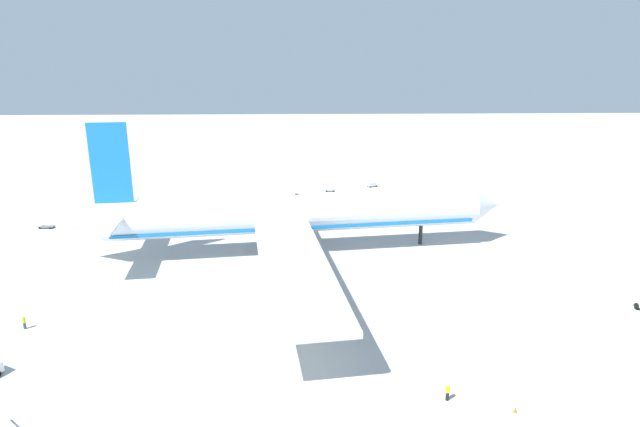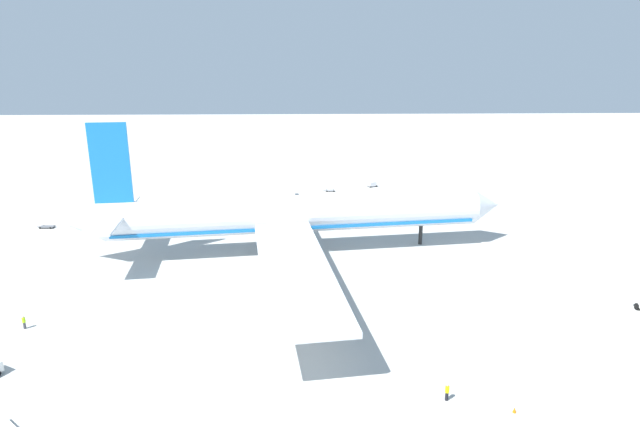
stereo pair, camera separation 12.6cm
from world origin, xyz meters
name	(u,v)px [view 1 (the left image)]	position (x,y,z in m)	size (l,w,h in m)	color
ground_plane	(299,251)	(0.00, 0.00, 0.00)	(600.00, 600.00, 0.00)	#B2B2AD
airliner	(291,215)	(-1.34, -0.24, 6.64)	(75.93, 82.76, 22.96)	silver
baggage_cart_0	(330,190)	(8.34, 45.73, 0.27)	(3.03, 1.53, 0.40)	gray
baggage_cart_1	(47,227)	(-51.10, 15.68, 0.27)	(3.48, 1.70, 0.40)	#595B60
baggage_cart_2	(372,184)	(20.28, 50.75, 0.74)	(3.09, 2.30, 1.35)	gray
ground_worker_0	(448,392)	(14.17, -42.89, 0.90)	(0.50, 0.50, 1.77)	black
ground_worker_1	(24,322)	(-33.85, -26.78, 0.87)	(0.56, 0.56, 1.71)	#3F3F47
traffic_cone_0	(515,410)	(19.97, -44.96, 0.28)	(0.36, 0.36, 0.55)	orange
traffic_cone_1	(464,194)	(42.46, 39.74, 0.28)	(0.36, 0.36, 0.55)	orange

